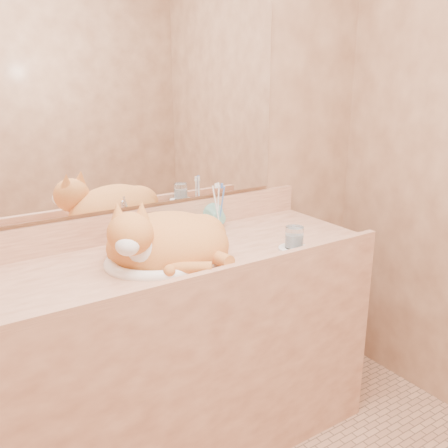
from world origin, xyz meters
TOP-DOWN VIEW (x-y plane):
  - wall_back at (0.00, 1.00)m, footprint 2.40×0.02m
  - vanity_counter at (0.00, 0.72)m, footprint 1.60×0.55m
  - mirror at (0.00, 0.99)m, footprint 1.30×0.02m
  - sink_basin at (-0.03, 0.70)m, footprint 0.45×0.38m
  - faucet at (-0.03, 0.88)m, footprint 0.06×0.11m
  - cat at (-0.03, 0.70)m, footprint 0.56×0.52m
  - soap_dispenser at (0.17, 0.81)m, footprint 0.09×0.09m
  - toothbrush_cup at (0.32, 0.89)m, footprint 0.12×0.12m
  - toothbrushes at (0.32, 0.89)m, footprint 0.03×0.03m
  - saucer at (0.43, 0.53)m, footprint 0.12×0.12m
  - water_glass at (0.43, 0.53)m, footprint 0.07×0.07m

SIDE VIEW (x-z plane):
  - vanity_counter at x=0.00m, z-range 0.00..0.85m
  - saucer at x=0.43m, z-range 0.85..0.86m
  - toothbrush_cup at x=0.32m, z-range 0.85..0.94m
  - water_glass at x=0.43m, z-range 0.86..0.94m
  - sink_basin at x=-0.03m, z-range 0.85..0.99m
  - faucet at x=-0.03m, z-range 0.85..1.00m
  - cat at x=-0.03m, z-range 0.80..1.05m
  - soap_dispenser at x=0.17m, z-range 0.85..1.03m
  - toothbrushes at x=0.32m, z-range 0.87..1.08m
  - wall_back at x=0.00m, z-range 0.00..2.50m
  - mirror at x=0.00m, z-range 0.99..1.79m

